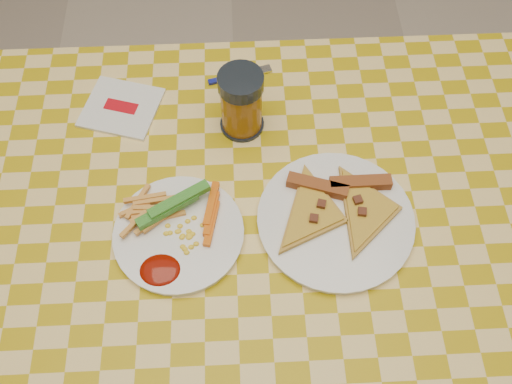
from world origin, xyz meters
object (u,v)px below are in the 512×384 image
plate_right (335,221)px  table (237,253)px  drink_glass (241,103)px  plate_left (179,234)px

plate_right → table: bearing=-174.5°
table → drink_glass: bearing=85.4°
drink_glass → plate_right: bearing=-54.7°
plate_left → table: bearing=-1.5°
plate_left → plate_right: bearing=3.0°
table → plate_right: plate_right is taller
table → plate_left: bearing=178.5°
plate_left → drink_glass: bearing=63.5°
table → drink_glass: (0.02, 0.23, 0.14)m
plate_right → plate_left: bearing=-177.0°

